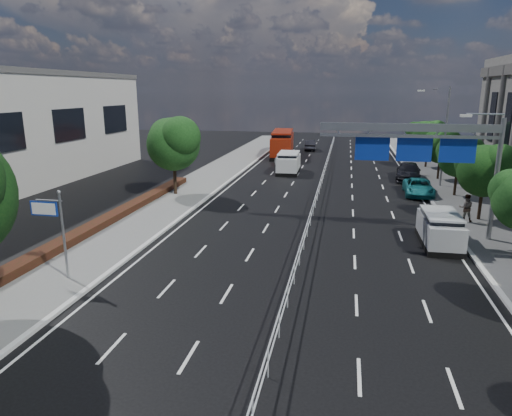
# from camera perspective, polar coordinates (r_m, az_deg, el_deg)

# --- Properties ---
(ground) EXTENTS (160.00, 160.00, 0.00)m
(ground) POSITION_cam_1_polar(r_m,az_deg,el_deg) (19.98, 4.25, -11.30)
(ground) COLOR black
(ground) RESTS_ON ground
(sidewalk_near) EXTENTS (5.00, 140.00, 0.14)m
(sidewalk_near) POSITION_cam_1_polar(r_m,az_deg,el_deg) (24.02, -24.41, -7.88)
(sidewalk_near) COLOR slate
(sidewalk_near) RESTS_ON ground
(kerb_near) EXTENTS (0.25, 140.00, 0.15)m
(kerb_near) POSITION_cam_1_polar(r_m,az_deg,el_deg) (22.71, -19.20, -8.64)
(kerb_near) COLOR silver
(kerb_near) RESTS_ON ground
(median_fence) EXTENTS (0.05, 85.00, 1.02)m
(median_fence) POSITION_cam_1_polar(r_m,az_deg,el_deg) (41.24, 8.07, 2.95)
(median_fence) COLOR silver
(median_fence) RESTS_ON ground
(hedge_near) EXTENTS (1.00, 36.00, 0.44)m
(hedge_near) POSITION_cam_1_polar(r_m,az_deg,el_deg) (28.77, -21.74, -3.38)
(hedge_near) COLOR black
(hedge_near) RESTS_ON sidewalk_near
(toilet_sign) EXTENTS (1.62, 0.18, 4.34)m
(toilet_sign) POSITION_cam_1_polar(r_m,az_deg,el_deg) (22.83, -24.04, -1.34)
(toilet_sign) COLOR gray
(toilet_sign) RESTS_ON ground
(overhead_gantry) EXTENTS (10.24, 0.38, 7.45)m
(overhead_gantry) POSITION_cam_1_polar(r_m,az_deg,el_deg) (28.49, 20.73, 7.38)
(overhead_gantry) COLOR gray
(overhead_gantry) RESTS_ON ground
(streetlight_far) EXTENTS (2.78, 2.40, 9.00)m
(streetlight_far) POSITION_cam_1_polar(r_m,az_deg,el_deg) (44.82, 22.25, 9.00)
(streetlight_far) COLOR gray
(streetlight_far) RESTS_ON ground
(near_tree_back) EXTENTS (4.84, 4.51, 6.69)m
(near_tree_back) POSITION_cam_1_polar(r_m,az_deg,el_deg) (38.69, -10.23, 8.24)
(near_tree_back) COLOR black
(near_tree_back) RESTS_ON ground
(far_tree_d) EXTENTS (3.85, 3.59, 5.34)m
(far_tree_d) POSITION_cam_1_polar(r_m,az_deg,el_deg) (34.01, 26.78, 4.51)
(far_tree_d) COLOR black
(far_tree_d) RESTS_ON ground
(far_tree_e) EXTENTS (3.63, 3.38, 5.13)m
(far_tree_e) POSITION_cam_1_polar(r_m,az_deg,el_deg) (41.23, 24.07, 6.11)
(far_tree_e) COLOR black
(far_tree_e) RESTS_ON ground
(far_tree_f) EXTENTS (3.52, 3.28, 5.02)m
(far_tree_f) POSITION_cam_1_polar(r_m,az_deg,el_deg) (48.52, 22.17, 7.31)
(far_tree_f) COLOR black
(far_tree_f) RESTS_ON ground
(far_tree_g) EXTENTS (3.96, 3.69, 5.45)m
(far_tree_g) POSITION_cam_1_polar(r_m,az_deg,el_deg) (55.84, 20.80, 8.52)
(far_tree_g) COLOR black
(far_tree_g) RESTS_ON ground
(far_tree_h) EXTENTS (3.41, 3.18, 4.91)m
(far_tree_h) POSITION_cam_1_polar(r_m,az_deg,el_deg) (63.25, 19.69, 8.91)
(far_tree_h) COLOR black
(far_tree_h) RESTS_ON ground
(white_minivan) EXTENTS (2.34, 5.19, 2.23)m
(white_minivan) POSITION_cam_1_polar(r_m,az_deg,el_deg) (49.55, 4.10, 5.66)
(white_minivan) COLOR black
(white_minivan) RESTS_ON ground
(red_bus) EXTENTS (3.66, 11.53, 3.39)m
(red_bus) POSITION_cam_1_polar(r_m,az_deg,el_deg) (62.75, 3.34, 8.16)
(red_bus) COLOR black
(red_bus) RESTS_ON ground
(near_car_silver) EXTENTS (2.19, 4.79, 1.59)m
(near_car_silver) POSITION_cam_1_polar(r_m,az_deg,el_deg) (55.69, 3.64, 6.34)
(near_car_silver) COLOR #B2B5BA
(near_car_silver) RESTS_ON ground
(near_car_dark) EXTENTS (2.01, 4.65, 1.49)m
(near_car_dark) POSITION_cam_1_polar(r_m,az_deg,el_deg) (69.23, 6.73, 7.83)
(near_car_dark) COLOR black
(near_car_dark) RESTS_ON ground
(silver_minivan) EXTENTS (2.01, 4.66, 1.93)m
(silver_minivan) POSITION_cam_1_polar(r_m,az_deg,el_deg) (28.28, 22.00, -2.46)
(silver_minivan) COLOR black
(silver_minivan) RESTS_ON ground
(parked_car_teal) EXTENTS (2.47, 5.08, 1.39)m
(parked_car_teal) POSITION_cam_1_polar(r_m,az_deg,el_deg) (41.15, 19.66, 2.46)
(parked_car_teal) COLOR #1B767B
(parked_car_teal) RESTS_ON ground
(parked_car_dark) EXTENTS (2.99, 5.88, 1.64)m
(parked_car_dark) POSITION_cam_1_polar(r_m,az_deg,el_deg) (47.98, 18.51, 4.32)
(parked_car_dark) COLOR black
(parked_car_dark) RESTS_ON ground
(pedestrian_a) EXTENTS (0.76, 0.72, 1.75)m
(pedestrian_a) POSITION_cam_1_polar(r_m,az_deg,el_deg) (35.91, 29.26, 0.29)
(pedestrian_a) COLOR gray
(pedestrian_a) RESTS_ON sidewalk_far
(pedestrian_b) EXTENTS (0.98, 0.80, 1.86)m
(pedestrian_b) POSITION_cam_1_polar(r_m,az_deg,el_deg) (33.53, 24.77, 0.02)
(pedestrian_b) COLOR gray
(pedestrian_b) RESTS_ON sidewalk_far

